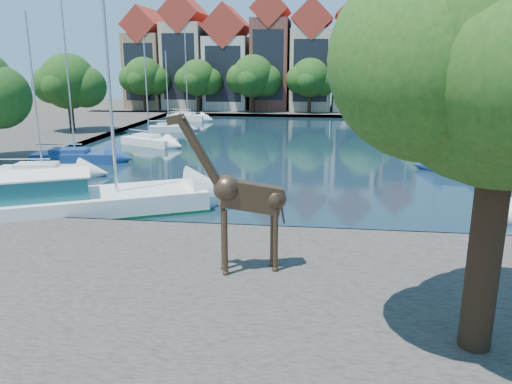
% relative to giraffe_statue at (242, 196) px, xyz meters
% --- Properties ---
extents(ground, '(160.00, 160.00, 0.00)m').
position_rel_giraffe_statue_xyz_m(ground, '(-0.89, 5.03, -3.19)').
color(ground, '#38332B').
rests_on(ground, ground).
extents(water_basin, '(38.00, 50.00, 0.08)m').
position_rel_giraffe_statue_xyz_m(water_basin, '(-0.89, 29.03, -3.15)').
color(water_basin, black).
rests_on(water_basin, ground).
extents(near_quay, '(50.00, 14.00, 0.50)m').
position_rel_giraffe_statue_xyz_m(near_quay, '(-0.89, -1.97, -2.94)').
color(near_quay, '#48453E').
rests_on(near_quay, ground).
extents(far_quay, '(60.00, 16.00, 0.50)m').
position_rel_giraffe_statue_xyz_m(far_quay, '(-0.89, 61.03, -2.94)').
color(far_quay, '#48453E').
rests_on(far_quay, ground).
extents(left_quay, '(14.00, 52.00, 0.50)m').
position_rel_giraffe_statue_xyz_m(left_quay, '(-25.89, 29.03, -2.94)').
color(left_quay, '#48453E').
rests_on(left_quay, ground).
extents(townhouse_west_end, '(5.44, 9.18, 14.93)m').
position_rel_giraffe_statue_xyz_m(townhouse_west_end, '(-23.89, 61.02, 4.17)').
color(townhouse_west_end, '#947351').
rests_on(townhouse_west_end, far_quay).
extents(townhouse_west_mid, '(5.94, 9.18, 16.79)m').
position_rel_giraffe_statue_xyz_m(townhouse_west_mid, '(-17.89, 61.02, 5.04)').
color(townhouse_west_mid, tan).
rests_on(townhouse_west_mid, far_quay).
extents(townhouse_west_inner, '(6.43, 9.18, 15.15)m').
position_rel_giraffe_statue_xyz_m(townhouse_west_inner, '(-11.39, 61.02, 4.16)').
color(townhouse_west_inner, beige).
rests_on(townhouse_west_inner, far_quay).
extents(townhouse_center, '(5.44, 9.18, 16.93)m').
position_rel_giraffe_statue_xyz_m(townhouse_center, '(-4.89, 61.02, 5.17)').
color(townhouse_center, brown).
rests_on(townhouse_center, far_quay).
extents(townhouse_east_inner, '(5.94, 9.18, 15.79)m').
position_rel_giraffe_statue_xyz_m(townhouse_east_inner, '(1.11, 61.02, 4.54)').
color(townhouse_east_inner, '#C3AC8B').
rests_on(townhouse_east_inner, far_quay).
extents(townhouse_east_mid, '(6.43, 9.18, 16.65)m').
position_rel_giraffe_statue_xyz_m(townhouse_east_mid, '(7.61, 61.02, 4.91)').
color(townhouse_east_mid, beige).
rests_on(townhouse_east_mid, far_quay).
extents(townhouse_east_end, '(5.44, 9.18, 14.43)m').
position_rel_giraffe_statue_xyz_m(townhouse_east_end, '(14.11, 61.02, 3.92)').
color(townhouse_east_end, brown).
rests_on(townhouse_east_end, far_quay).
extents(far_tree_far_west, '(7.28, 5.60, 7.68)m').
position_rel_giraffe_statue_xyz_m(far_tree_far_west, '(-22.79, 55.53, 1.99)').
color(far_tree_far_west, '#332114').
rests_on(far_tree_far_west, far_quay).
extents(far_tree_west, '(6.76, 5.20, 7.36)m').
position_rel_giraffe_statue_xyz_m(far_tree_west, '(-14.80, 55.53, 1.88)').
color(far_tree_west, '#332114').
rests_on(far_tree_west, far_quay).
extents(far_tree_mid_west, '(7.80, 6.00, 8.00)m').
position_rel_giraffe_statue_xyz_m(far_tree_mid_west, '(-6.78, 55.53, 2.10)').
color(far_tree_mid_west, '#332114').
rests_on(far_tree_mid_west, far_quay).
extents(far_tree_mid_east, '(7.02, 5.40, 7.52)m').
position_rel_giraffe_statue_xyz_m(far_tree_mid_east, '(1.21, 55.53, 1.94)').
color(far_tree_mid_east, '#332114').
rests_on(far_tree_mid_east, far_quay).
extents(far_tree_east, '(7.54, 5.80, 7.84)m').
position_rel_giraffe_statue_xyz_m(far_tree_east, '(9.22, 55.53, 2.04)').
color(far_tree_east, '#332114').
rests_on(far_tree_east, far_quay).
extents(far_tree_far_east, '(6.76, 5.20, 7.36)m').
position_rel_giraffe_statue_xyz_m(far_tree_far_east, '(17.20, 55.53, 1.88)').
color(far_tree_far_east, '#332114').
rests_on(far_tree_far_east, far_quay).
extents(side_tree_left_far, '(7.28, 5.60, 7.88)m').
position_rel_giraffe_statue_xyz_m(side_tree_left_far, '(-22.79, 33.03, 2.19)').
color(side_tree_left_far, '#332114').
rests_on(side_tree_left_far, left_quay).
extents(giraffe_statue, '(3.76, 1.54, 5.48)m').
position_rel_giraffe_statue_xyz_m(giraffe_statue, '(0.00, 0.00, 0.00)').
color(giraffe_statue, '#3E2E1F').
rests_on(giraffe_statue, near_quay).
extents(motorsailer, '(11.95, 8.15, 11.01)m').
position_rel_giraffe_statue_xyz_m(motorsailer, '(-9.25, 6.86, -2.27)').
color(motorsailer, white).
rests_on(motorsailer, water_basin).
extents(sailboat_left_a, '(6.27, 3.09, 10.52)m').
position_rel_giraffe_statue_xyz_m(sailboat_left_a, '(-15.64, 14.45, -2.59)').
color(sailboat_left_a, silver).
rests_on(sailboat_left_a, water_basin).
extents(sailboat_left_b, '(6.39, 2.96, 11.84)m').
position_rel_giraffe_statue_xyz_m(sailboat_left_b, '(-15.89, 19.54, -2.52)').
color(sailboat_left_b, navy).
rests_on(sailboat_left_b, water_basin).
extents(sailboat_left_c, '(5.67, 3.95, 9.47)m').
position_rel_giraffe_statue_xyz_m(sailboat_left_c, '(-12.89, 27.89, -2.57)').
color(sailboat_left_c, white).
rests_on(sailboat_left_c, water_basin).
extents(sailboat_left_d, '(4.68, 2.70, 8.54)m').
position_rel_giraffe_statue_xyz_m(sailboat_left_d, '(-13.74, 36.88, -2.59)').
color(sailboat_left_d, silver).
rests_on(sailboat_left_d, water_basin).
extents(sailboat_left_e, '(5.54, 3.24, 11.43)m').
position_rel_giraffe_statue_xyz_m(sailboat_left_e, '(-14.43, 47.58, -2.50)').
color(sailboat_left_e, silver).
rests_on(sailboat_left_e, water_basin).
extents(sailboat_right_b, '(7.19, 3.78, 11.78)m').
position_rel_giraffe_statue_xyz_m(sailboat_right_b, '(14.11, 19.31, -2.49)').
color(sailboat_right_b, navy).
rests_on(sailboat_right_b, water_basin).
extents(sailboat_right_c, '(6.10, 3.28, 9.42)m').
position_rel_giraffe_statue_xyz_m(sailboat_right_c, '(14.11, 33.62, -2.61)').
color(sailboat_right_c, silver).
rests_on(sailboat_right_c, water_basin).
extents(sailboat_right_d, '(5.86, 3.68, 7.54)m').
position_rel_giraffe_statue_xyz_m(sailboat_right_d, '(12.33, 40.38, -2.62)').
color(sailboat_right_d, silver).
rests_on(sailboat_right_d, water_basin).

